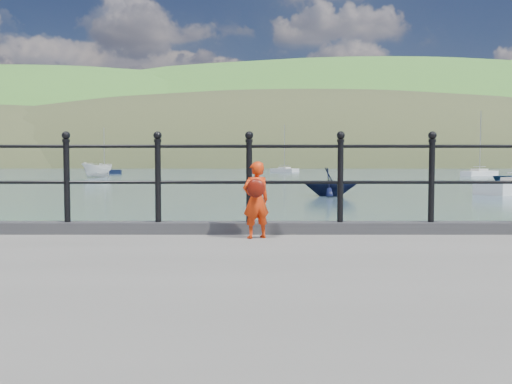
{
  "coord_description": "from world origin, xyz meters",
  "views": [
    {
      "loc": [
        0.69,
        -7.26,
        1.94
      ],
      "look_at": [
        0.69,
        -0.2,
        1.55
      ],
      "focal_mm": 38.0,
      "sensor_mm": 36.0,
      "label": 1
    }
  ],
  "objects_px": {
    "railing": "(204,171)",
    "launch_white": "(97,170)",
    "sailboat_deep": "(284,170)",
    "launch_navy": "(330,182)",
    "child": "(256,199)",
    "sailboat_left": "(104,172)",
    "sailboat_far": "(480,173)"
  },
  "relations": [
    {
      "from": "launch_navy",
      "to": "sailboat_left",
      "type": "xyz_separation_m",
      "value": [
        -28.75,
        56.83,
        -0.47
      ]
    },
    {
      "from": "launch_white",
      "to": "launch_navy",
      "type": "xyz_separation_m",
      "value": [
        23.85,
        -36.3,
        -0.14
      ]
    },
    {
      "from": "child",
      "to": "sailboat_deep",
      "type": "xyz_separation_m",
      "value": [
        5.36,
        96.3,
        -1.14
      ]
    },
    {
      "from": "sailboat_left",
      "to": "sailboat_deep",
      "type": "relative_size",
      "value": 0.84
    },
    {
      "from": "sailboat_far",
      "to": "sailboat_deep",
      "type": "bearing_deg",
      "value": 97.67
    },
    {
      "from": "launch_navy",
      "to": "sailboat_deep",
      "type": "height_order",
      "value": "sailboat_deep"
    },
    {
      "from": "railing",
      "to": "sailboat_far",
      "type": "bearing_deg",
      "value": 64.99
    },
    {
      "from": "launch_navy",
      "to": "sailboat_far",
      "type": "distance_m",
      "value": 51.96
    },
    {
      "from": "child",
      "to": "railing",
      "type": "bearing_deg",
      "value": -57.88
    },
    {
      "from": "railing",
      "to": "sailboat_deep",
      "type": "distance_m",
      "value": 96.03
    },
    {
      "from": "child",
      "to": "launch_white",
      "type": "relative_size",
      "value": 0.19
    },
    {
      "from": "sailboat_far",
      "to": "launch_white",
      "type": "bearing_deg",
      "value": 154.1
    },
    {
      "from": "launch_white",
      "to": "launch_navy",
      "type": "distance_m",
      "value": 43.44
    },
    {
      "from": "railing",
      "to": "launch_white",
      "type": "bearing_deg",
      "value": 107.58
    },
    {
      "from": "launch_white",
      "to": "sailboat_deep",
      "type": "height_order",
      "value": "sailboat_deep"
    },
    {
      "from": "railing",
      "to": "sailboat_left",
      "type": "distance_m",
      "value": 83.87
    },
    {
      "from": "railing",
      "to": "sailboat_deep",
      "type": "relative_size",
      "value": 1.97
    },
    {
      "from": "launch_navy",
      "to": "child",
      "type": "bearing_deg",
      "value": -173.02
    },
    {
      "from": "launch_navy",
      "to": "sailboat_deep",
      "type": "bearing_deg",
      "value": 15.97
    },
    {
      "from": "launch_white",
      "to": "sailboat_left",
      "type": "relative_size",
      "value": 0.64
    },
    {
      "from": "railing",
      "to": "sailboat_deep",
      "type": "bearing_deg",
      "value": 86.39
    },
    {
      "from": "child",
      "to": "sailboat_left",
      "type": "distance_m",
      "value": 84.5
    },
    {
      "from": "launch_white",
      "to": "sailboat_far",
      "type": "relative_size",
      "value": 0.53
    },
    {
      "from": "railing",
      "to": "launch_white",
      "type": "relative_size",
      "value": 3.68
    },
    {
      "from": "child",
      "to": "sailboat_far",
      "type": "relative_size",
      "value": 0.1
    },
    {
      "from": "child",
      "to": "launch_navy",
      "type": "distance_m",
      "value": 24.39
    },
    {
      "from": "sailboat_deep",
      "to": "launch_navy",
      "type": "bearing_deg",
      "value": -40.2
    },
    {
      "from": "launch_navy",
      "to": "sailboat_far",
      "type": "height_order",
      "value": "sailboat_far"
    },
    {
      "from": "launch_navy",
      "to": "sailboat_far",
      "type": "relative_size",
      "value": 0.34
    },
    {
      "from": "child",
      "to": "sailboat_far",
      "type": "xyz_separation_m",
      "value": [
        31.05,
        68.51,
        -1.14
      ]
    },
    {
      "from": "sailboat_left",
      "to": "launch_white",
      "type": "bearing_deg",
      "value": -85.39
    },
    {
      "from": "launch_white",
      "to": "sailboat_left",
      "type": "height_order",
      "value": "sailboat_left"
    }
  ]
}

